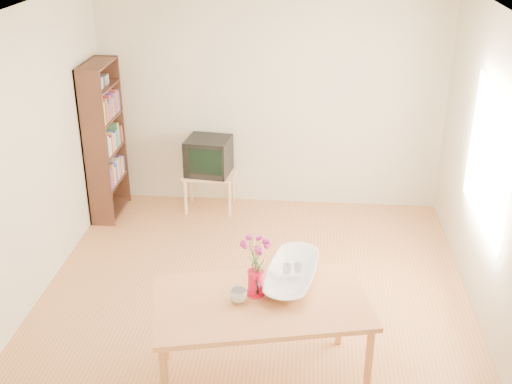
# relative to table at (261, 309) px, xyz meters

# --- Properties ---
(room) EXTENTS (4.50, 4.50, 4.50)m
(room) POSITION_rel_table_xyz_m (-0.12, 1.04, 0.62)
(room) COLOR #B06F3E
(room) RESTS_ON ground
(table) EXTENTS (1.71, 1.21, 0.75)m
(table) POSITION_rel_table_xyz_m (0.00, 0.00, 0.00)
(table) COLOR #C77944
(table) RESTS_ON ground
(tv_stand) EXTENTS (0.60, 0.45, 0.46)m
(tv_stand) POSITION_rel_table_xyz_m (-0.85, 3.00, -0.29)
(tv_stand) COLOR #DEAF7D
(tv_stand) RESTS_ON ground
(bookshelf) EXTENTS (0.28, 0.70, 1.80)m
(bookshelf) POSITION_rel_table_xyz_m (-2.00, 2.78, 0.16)
(bookshelf) COLOR #331A11
(bookshelf) RESTS_ON ground
(pitcher) EXTENTS (0.13, 0.21, 0.20)m
(pitcher) POSITION_rel_table_xyz_m (-0.05, 0.08, 0.16)
(pitcher) COLOR red
(pitcher) RESTS_ON table
(flowers) EXTENTS (0.23, 0.23, 0.32)m
(flowers) POSITION_rel_table_xyz_m (-0.05, 0.07, 0.42)
(flowers) COLOR #BD2C8D
(flowers) RESTS_ON pitcher
(mug) EXTENTS (0.18, 0.18, 0.10)m
(mug) POSITION_rel_table_xyz_m (-0.16, -0.03, 0.12)
(mug) COLOR white
(mug) RESTS_ON table
(bowl) EXTENTS (0.61, 0.61, 0.51)m
(bowl) POSITION_rel_table_xyz_m (0.21, 0.31, 0.33)
(bowl) COLOR white
(bowl) RESTS_ON table
(teacup_a) EXTENTS (0.09, 0.09, 0.06)m
(teacup_a) POSITION_rel_table_xyz_m (0.17, 0.31, 0.27)
(teacup_a) COLOR white
(teacup_a) RESTS_ON bowl
(teacup_b) EXTENTS (0.07, 0.07, 0.06)m
(teacup_b) POSITION_rel_table_xyz_m (0.26, 0.33, 0.27)
(teacup_b) COLOR white
(teacup_b) RESTS_ON bowl
(television) EXTENTS (0.54, 0.51, 0.43)m
(television) POSITION_rel_table_xyz_m (-0.85, 3.02, -0.00)
(television) COLOR black
(television) RESTS_ON tv_stand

